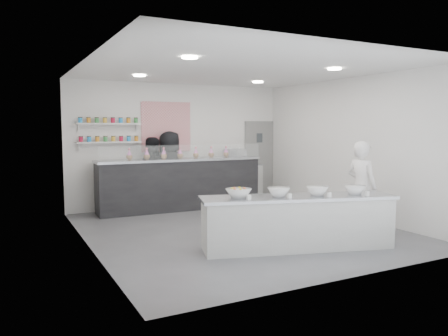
# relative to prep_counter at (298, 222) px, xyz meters

# --- Properties ---
(floor) EXTENTS (6.00, 6.00, 0.00)m
(floor) POSITION_rel_prep_counter_xyz_m (-0.22, 1.56, -0.43)
(floor) COLOR #515156
(floor) RESTS_ON ground
(ceiling) EXTENTS (6.00, 6.00, 0.00)m
(ceiling) POSITION_rel_prep_counter_xyz_m (-0.22, 1.56, 2.57)
(ceiling) COLOR white
(ceiling) RESTS_ON floor
(back_wall) EXTENTS (5.50, 0.00, 5.50)m
(back_wall) POSITION_rel_prep_counter_xyz_m (-0.22, 4.56, 1.07)
(back_wall) COLOR white
(back_wall) RESTS_ON floor
(left_wall) EXTENTS (0.00, 6.00, 6.00)m
(left_wall) POSITION_rel_prep_counter_xyz_m (-2.97, 1.56, 1.07)
(left_wall) COLOR white
(left_wall) RESTS_ON floor
(right_wall) EXTENTS (0.00, 6.00, 6.00)m
(right_wall) POSITION_rel_prep_counter_xyz_m (2.53, 1.56, 1.07)
(right_wall) COLOR white
(right_wall) RESTS_ON floor
(back_door) EXTENTS (0.88, 0.04, 2.10)m
(back_door) POSITION_rel_prep_counter_xyz_m (2.08, 4.53, 0.62)
(back_door) COLOR gray
(back_door) RESTS_ON floor
(pattern_panel) EXTENTS (1.25, 0.03, 1.20)m
(pattern_panel) POSITION_rel_prep_counter_xyz_m (-0.57, 4.54, 1.52)
(pattern_panel) COLOR #D73D50
(pattern_panel) RESTS_ON back_wall
(jar_shelf_lower) EXTENTS (1.45, 0.22, 0.04)m
(jar_shelf_lower) POSITION_rel_prep_counter_xyz_m (-1.97, 4.46, 1.17)
(jar_shelf_lower) COLOR silver
(jar_shelf_lower) RESTS_ON back_wall
(jar_shelf_upper) EXTENTS (1.45, 0.22, 0.04)m
(jar_shelf_upper) POSITION_rel_prep_counter_xyz_m (-1.97, 4.46, 1.59)
(jar_shelf_upper) COLOR silver
(jar_shelf_upper) RESTS_ON back_wall
(preserve_jars) EXTENTS (1.45, 0.10, 0.56)m
(preserve_jars) POSITION_rel_prep_counter_xyz_m (-1.97, 4.44, 1.45)
(preserve_jars) COLOR #C01639
(preserve_jars) RESTS_ON jar_shelf_lower
(downlight_0) EXTENTS (0.24, 0.24, 0.02)m
(downlight_0) POSITION_rel_prep_counter_xyz_m (-1.62, 0.56, 2.55)
(downlight_0) COLOR white
(downlight_0) RESTS_ON ceiling
(downlight_1) EXTENTS (0.24, 0.24, 0.02)m
(downlight_1) POSITION_rel_prep_counter_xyz_m (1.18, 0.56, 2.55)
(downlight_1) COLOR white
(downlight_1) RESTS_ON ceiling
(downlight_2) EXTENTS (0.24, 0.24, 0.02)m
(downlight_2) POSITION_rel_prep_counter_xyz_m (-1.62, 3.16, 2.55)
(downlight_2) COLOR white
(downlight_2) RESTS_ON ceiling
(downlight_3) EXTENTS (0.24, 0.24, 0.02)m
(downlight_3) POSITION_rel_prep_counter_xyz_m (1.18, 3.16, 2.55)
(downlight_3) COLOR white
(downlight_3) RESTS_ON ceiling
(prep_counter) EXTENTS (3.20, 1.57, 0.85)m
(prep_counter) POSITION_rel_prep_counter_xyz_m (0.00, 0.00, 0.00)
(prep_counter) COLOR beige
(prep_counter) RESTS_ON floor
(back_bar) EXTENTS (3.93, 0.82, 1.21)m
(back_bar) POSITION_rel_prep_counter_xyz_m (-0.44, 3.99, 0.18)
(back_bar) COLOR black
(back_bar) RESTS_ON floor
(sneeze_guard) EXTENTS (3.85, 0.12, 0.33)m
(sneeze_guard) POSITION_rel_prep_counter_xyz_m (-0.44, 3.64, 0.95)
(sneeze_guard) COLOR white
(sneeze_guard) RESTS_ON back_bar
(espresso_ledge) EXTENTS (1.30, 0.41, 0.96)m
(espresso_ledge) POSITION_rel_prep_counter_xyz_m (1.33, 4.34, 0.05)
(espresso_ledge) COLOR beige
(espresso_ledge) RESTS_ON floor
(espresso_machine) EXTENTS (0.52, 0.36, 0.40)m
(espresso_machine) POSITION_rel_prep_counter_xyz_m (1.23, 4.34, 0.74)
(espresso_machine) COLOR #93969E
(espresso_machine) RESTS_ON espresso_ledge
(cup_stacks) EXTENTS (0.24, 0.24, 0.37)m
(cup_stacks) POSITION_rel_prep_counter_xyz_m (1.06, 4.34, 0.72)
(cup_stacks) COLOR tan
(cup_stacks) RESTS_ON espresso_ledge
(prep_bowls) EXTENTS (2.34, 1.09, 0.14)m
(prep_bowls) POSITION_rel_prep_counter_xyz_m (0.00, 0.00, 0.50)
(prep_bowls) COLOR white
(prep_bowls) RESTS_ON prep_counter
(label_cards) EXTENTS (2.01, 0.04, 0.07)m
(label_cards) POSITION_rel_prep_counter_xyz_m (0.14, -0.48, 0.46)
(label_cards) COLOR white
(label_cards) RESTS_ON prep_counter
(cookie_bags) EXTENTS (2.54, 0.21, 0.26)m
(cookie_bags) POSITION_rel_prep_counter_xyz_m (-0.44, 3.99, 0.91)
(cookie_bags) COLOR #F76EDA
(cookie_bags) RESTS_ON back_bar
(woman_prep) EXTENTS (0.48, 0.67, 1.69)m
(woman_prep) POSITION_rel_prep_counter_xyz_m (1.67, 0.32, 0.42)
(woman_prep) COLOR white
(woman_prep) RESTS_ON floor
(staff_left) EXTENTS (1.01, 0.91, 1.71)m
(staff_left) POSITION_rel_prep_counter_xyz_m (-1.07, 4.24, 0.43)
(staff_left) COLOR black
(staff_left) RESTS_ON floor
(staff_right) EXTENTS (1.01, 0.77, 1.85)m
(staff_right) POSITION_rel_prep_counter_xyz_m (-0.60, 4.24, 0.50)
(staff_right) COLOR black
(staff_right) RESTS_ON floor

